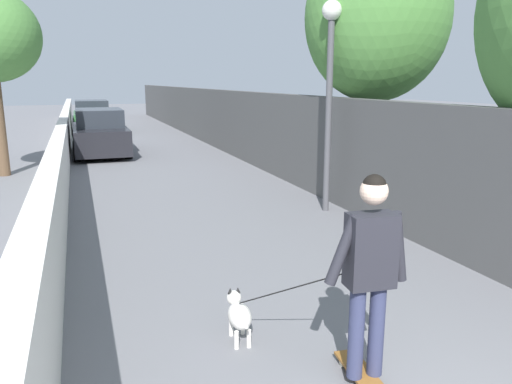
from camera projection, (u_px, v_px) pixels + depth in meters
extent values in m
plane|color=slate|center=(157.00, 161.00, 15.45)|extent=(80.00, 80.00, 0.00)
cube|color=silver|center=(62.00, 155.00, 12.58)|extent=(48.00, 0.30, 1.23)
cube|color=#4C4C4C|center=(260.00, 130.00, 14.28)|extent=(48.00, 0.30, 2.15)
cylinder|color=brown|center=(371.00, 132.00, 10.34)|extent=(0.27, 0.27, 2.85)
ellipsoid|color=#4C843D|center=(377.00, 18.00, 9.83)|extent=(2.88, 2.88, 3.34)
cylinder|color=#4C4C51|center=(328.00, 119.00, 9.22)|extent=(0.12, 0.12, 3.56)
sphere|color=silver|center=(332.00, 10.00, 8.79)|extent=(0.36, 0.36, 0.36)
cube|color=brown|center=(364.00, 376.00, 4.11)|extent=(0.82, 0.28, 0.02)
cylinder|color=beige|center=(342.00, 363.00, 4.36)|extent=(0.06, 0.04, 0.06)
cylinder|color=beige|center=(357.00, 361.00, 4.40)|extent=(0.06, 0.04, 0.06)
cylinder|color=#333859|center=(356.00, 333.00, 3.99)|extent=(0.14, 0.14, 0.80)
cylinder|color=#333859|center=(376.00, 330.00, 4.04)|extent=(0.14, 0.14, 0.80)
cube|color=#26262D|center=(371.00, 250.00, 3.86)|extent=(0.26, 0.40, 0.60)
cylinder|color=#26262D|center=(343.00, 250.00, 3.80)|extent=(0.12, 0.29, 0.58)
cylinder|color=#26262D|center=(398.00, 246.00, 3.91)|extent=(0.11, 0.18, 0.59)
sphere|color=beige|center=(374.00, 191.00, 3.75)|extent=(0.22, 0.22, 0.22)
sphere|color=black|center=(374.00, 186.00, 3.74)|extent=(0.19, 0.19, 0.19)
ellipsoid|color=white|center=(240.00, 316.00, 4.74)|extent=(0.43, 0.26, 0.22)
sphere|color=white|center=(234.00, 298.00, 4.97)|extent=(0.15, 0.15, 0.15)
cone|color=black|center=(230.00, 291.00, 4.94)|extent=(0.05, 0.05, 0.06)
cone|color=black|center=(238.00, 290.00, 4.96)|extent=(0.05, 0.05, 0.06)
cylinder|color=white|center=(231.00, 327.00, 4.88)|extent=(0.04, 0.04, 0.18)
cylinder|color=white|center=(243.00, 326.00, 4.91)|extent=(0.04, 0.04, 0.18)
cylinder|color=white|center=(237.00, 340.00, 4.64)|extent=(0.04, 0.04, 0.18)
cylinder|color=white|center=(249.00, 338.00, 4.67)|extent=(0.04, 0.04, 0.18)
cylinder|color=white|center=(246.00, 320.00, 4.48)|extent=(0.14, 0.04, 0.13)
cylinder|color=black|center=(299.00, 286.00, 4.30)|extent=(1.02, 0.78, 0.66)
cube|color=black|center=(101.00, 138.00, 16.82)|extent=(4.27, 1.70, 0.80)
cube|color=#262B33|center=(99.00, 118.00, 16.67)|extent=(2.22, 1.50, 0.60)
cylinder|color=black|center=(76.00, 141.00, 17.82)|extent=(0.64, 0.22, 0.64)
cylinder|color=black|center=(121.00, 140.00, 18.35)|extent=(0.64, 0.22, 0.64)
cylinder|color=black|center=(77.00, 151.00, 15.39)|extent=(0.64, 0.22, 0.64)
cylinder|color=black|center=(128.00, 149.00, 15.92)|extent=(0.64, 0.22, 0.64)
cube|color=#336B38|center=(93.00, 120.00, 24.12)|extent=(4.00, 1.70, 0.80)
cube|color=#262B33|center=(92.00, 106.00, 23.97)|extent=(2.08, 1.50, 0.60)
cylinder|color=black|center=(76.00, 124.00, 25.05)|extent=(0.64, 0.22, 0.64)
cylinder|color=black|center=(108.00, 123.00, 25.58)|extent=(0.64, 0.22, 0.64)
cylinder|color=black|center=(76.00, 128.00, 22.78)|extent=(0.64, 0.22, 0.64)
cylinder|color=black|center=(111.00, 127.00, 23.30)|extent=(0.64, 0.22, 0.64)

